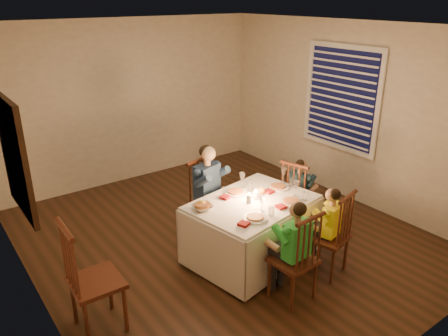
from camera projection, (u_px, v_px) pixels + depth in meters
ground at (224, 236)px, 5.65m from camera, size 5.00×5.00×0.00m
wall_left at (23, 188)px, 3.93m from camera, size 0.02×5.00×2.60m
wall_right at (347, 113)px, 6.41m from camera, size 0.02×5.00×2.60m
wall_back at (132, 102)px, 7.03m from camera, size 4.50×0.02×2.60m
ceiling at (224, 26)px, 4.68m from camera, size 5.00×5.00×0.00m
dining_table at (252, 218)px, 5.02m from camera, size 1.57×1.26×0.71m
chair_adult at (209, 233)px, 5.72m from camera, size 0.50×0.48×1.01m
chair_near_left at (291, 297)px, 4.53m from camera, size 0.43×0.41×1.01m
chair_near_right at (324, 271)px, 4.94m from camera, size 0.50×0.49×1.01m
chair_end at (297, 230)px, 5.81m from camera, size 0.49×0.50×1.01m
chair_extra at (102, 326)px, 4.13m from camera, size 0.46×0.48×1.13m
adult at (209, 233)px, 5.72m from camera, size 0.52×0.49×1.21m
child_green at (291, 297)px, 4.53m from camera, size 0.39×0.36×1.10m
child_yellow at (324, 271)px, 4.94m from camera, size 0.40×0.38×1.03m
child_teal at (297, 230)px, 5.81m from camera, size 0.36×0.38×1.00m
setting_adult at (236, 193)px, 5.12m from camera, size 0.30×0.30×0.02m
setting_green at (255, 218)px, 4.54m from camera, size 0.30×0.30×0.02m
setting_yellow at (291, 202)px, 4.90m from camera, size 0.30×0.30×0.02m
setting_teal at (278, 187)px, 5.27m from camera, size 0.30×0.30×0.02m
candle_left at (249, 199)px, 4.88m from camera, size 0.06×0.06×0.10m
candle_right at (256, 196)px, 4.96m from camera, size 0.06×0.06×0.10m
squash at (202, 204)px, 4.77m from camera, size 0.09×0.09×0.09m
orange_fruit at (262, 191)px, 5.11m from camera, size 0.08×0.08×0.08m
serving_bowl at (203, 207)px, 4.74m from camera, size 0.25×0.25×0.06m
wall_mirror at (15, 157)px, 4.09m from camera, size 0.06×0.95×1.15m
window_blinds at (341, 98)px, 6.38m from camera, size 0.07×1.34×1.54m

